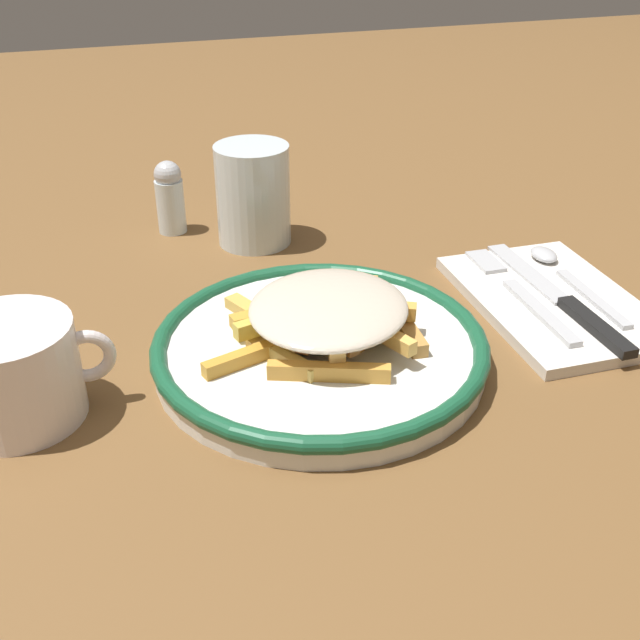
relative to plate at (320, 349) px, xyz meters
name	(u,v)px	position (x,y,z in m)	size (l,w,h in m)	color
ground_plane	(320,363)	(0.00, 0.00, -0.01)	(2.60, 2.60, 0.00)	brown
plate	(320,349)	(0.00, 0.00, 0.00)	(0.26, 0.26, 0.03)	white
fries_heap	(326,314)	(0.01, 0.00, 0.03)	(0.19, 0.17, 0.04)	#DF8F48
napkin	(553,302)	(0.22, 0.02, -0.01)	(0.13, 0.20, 0.01)	silver
fork	(519,292)	(0.19, 0.04, 0.00)	(0.02, 0.18, 0.01)	silver
knife	(567,304)	(0.22, 0.00, 0.00)	(0.02, 0.21, 0.01)	black
spoon	(562,271)	(0.25, 0.06, 0.00)	(0.02, 0.15, 0.01)	silver
water_glass	(253,195)	(0.01, 0.24, 0.04)	(0.07, 0.07, 0.10)	silver
coffee_mug	(14,374)	(-0.22, 0.00, 0.02)	(0.12, 0.09, 0.07)	white
salt_shaker	(170,196)	(-0.07, 0.29, 0.03)	(0.03, 0.03, 0.08)	silver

